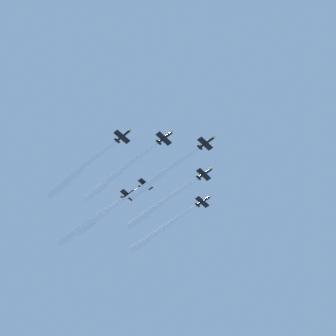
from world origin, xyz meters
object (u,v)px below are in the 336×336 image
object	(u,v)px
jet_lead	(156,179)
jet_port_mid	(155,234)
jet_starboard_inner	(112,178)
jet_starboard_mid	(74,176)
jet_port_inner	(154,209)
jet_port_outer	(100,217)
jet_starboard_outer	(82,227)

from	to	relation	value
jet_lead	jet_port_mid	xyz separation A→B (m)	(-30.82, 25.96, 1.82)
jet_lead	jet_starboard_inner	xyz separation A→B (m)	(-15.17, -15.65, 1.46)
jet_starboard_mid	jet_port_inner	bearing A→B (deg)	78.91
jet_port_mid	jet_port_outer	world-z (taller)	jet_port_mid
jet_starboard_mid	jet_port_mid	bearing A→B (deg)	95.58
jet_lead	jet_port_outer	distance (m)	40.26
jet_lead	jet_port_inner	bearing A→B (deg)	142.61
jet_lead	jet_starboard_outer	distance (m)	54.23
jet_port_outer	jet_starboard_outer	xyz separation A→B (m)	(-13.81, -1.73, 1.56)
jet_starboard_inner	jet_port_mid	xyz separation A→B (m)	(-15.65, 41.61, 0.36)
jet_starboard_outer	jet_port_outer	bearing A→B (deg)	7.14
jet_port_inner	jet_starboard_outer	distance (m)	41.56
jet_port_mid	jet_port_outer	bearing A→B (deg)	-107.04
jet_port_inner	jet_starboard_outer	xyz separation A→B (m)	(-37.11, -18.57, 2.27)
jet_port_inner	jet_port_outer	bearing A→B (deg)	-144.14
jet_lead	jet_port_inner	size ratio (longest dim) A/B	0.93
jet_lead	jet_port_mid	bearing A→B (deg)	139.89
jet_port_inner	jet_port_mid	world-z (taller)	jet_port_mid
jet_port_inner	jet_starboard_mid	xyz separation A→B (m)	(-8.55, -43.63, -0.55)
jet_port_outer	jet_starboard_outer	world-z (taller)	jet_starboard_outer
jet_lead	jet_port_outer	xyz separation A→B (m)	(-40.02, -4.06, 1.55)
jet_starboard_inner	jet_port_mid	world-z (taller)	jet_port_mid
jet_starboard_outer	jet_starboard_mid	bearing A→B (deg)	-41.27
jet_port_mid	jet_starboard_outer	world-z (taller)	jet_starboard_outer
jet_starboard_outer	jet_starboard_inner	bearing A→B (deg)	-14.31
jet_starboard_inner	jet_starboard_outer	size ratio (longest dim) A/B	1.02
jet_lead	jet_port_inner	distance (m)	21.07
jet_lead	jet_port_outer	size ratio (longest dim) A/B	0.95
jet_starboard_mid	jet_starboard_outer	bearing A→B (deg)	138.73
jet_starboard_inner	jet_starboard_mid	world-z (taller)	jet_starboard_inner
jet_port_mid	jet_starboard_outer	bearing A→B (deg)	-125.93
jet_port_inner	jet_port_outer	world-z (taller)	jet_port_outer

